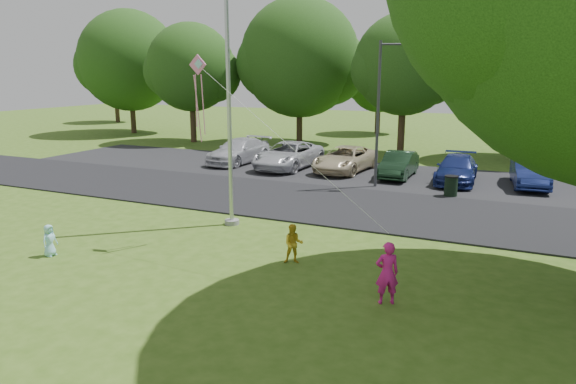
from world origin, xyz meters
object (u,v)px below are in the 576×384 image
at_px(woman, 387,273).
at_px(child_blue, 50,240).
at_px(trash_can, 451,186).
at_px(kite, 202,84).
at_px(child_yellow, 293,244).
at_px(street_lamp, 384,101).
at_px(flagpole, 229,102).

bearing_deg(woman, child_blue, -22.84).
xyz_separation_m(trash_can, kite, (-5.98, -9.32, 4.34)).
bearing_deg(kite, child_yellow, -6.84).
relative_size(child_yellow, child_blue, 1.19).
xyz_separation_m(street_lamp, child_blue, (-6.34, -12.70, -3.42)).
bearing_deg(child_yellow, trash_can, 49.90).
distance_m(flagpole, child_yellow, 5.59).
bearing_deg(kite, woman, -16.15).
relative_size(child_yellow, kite, 0.17).
distance_m(street_lamp, woman, 12.63).
xyz_separation_m(flagpole, kite, (0.38, -2.08, 0.63)).
relative_size(street_lamp, woman, 4.43).
height_order(trash_can, child_blue, child_blue).
relative_size(woman, child_blue, 1.58).
bearing_deg(flagpole, trash_can, 48.72).
distance_m(trash_can, woman, 11.22).
height_order(woman, child_yellow, woman).
bearing_deg(kite, child_blue, -139.98).
height_order(flagpole, child_blue, flagpole).
bearing_deg(kite, flagpole, 101.86).
bearing_deg(kite, trash_can, 58.79).
height_order(trash_can, woman, woman).
xyz_separation_m(flagpole, street_lamp, (3.22, 7.85, -0.28)).
distance_m(trash_can, kite, 11.89).
relative_size(flagpole, child_yellow, 9.09).
xyz_separation_m(street_lamp, kite, (-2.84, -9.92, 0.91)).
relative_size(woman, child_yellow, 1.33).
bearing_deg(child_yellow, flagpole, 120.28).
height_order(child_blue, kite, kite).
distance_m(street_lamp, kite, 10.36).
xyz_separation_m(flagpole, child_blue, (-3.11, -4.86, -3.70)).
height_order(street_lamp, child_yellow, street_lamp).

